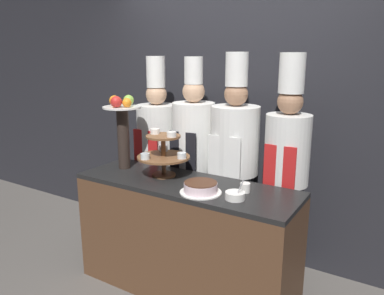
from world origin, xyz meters
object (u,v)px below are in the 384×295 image
fruit_pedestal (123,123)px  chef_right (286,165)px  tiered_stand (163,153)px  cake_round (201,188)px  serving_bowl_near (235,196)px  chef_center_right (234,159)px  cup_white (245,188)px  chef_left (157,149)px  chef_center_left (193,154)px

fruit_pedestal → chef_right: 1.36m
tiered_stand → cake_round: bearing=-21.5°
fruit_pedestal → chef_right: size_ratio=0.33×
serving_bowl_near → chef_center_right: size_ratio=0.08×
cup_white → serving_bowl_near: serving_bowl_near is taller
cup_white → chef_left: size_ratio=0.04×
cake_round → chef_left: 1.02m
fruit_pedestal → chef_left: 0.53m
tiered_stand → chef_right: 0.95m
cup_white → chef_right: chef_right is taller
chef_left → chef_center_left: bearing=-0.0°
fruit_pedestal → serving_bowl_near: (1.11, -0.16, -0.36)m
chef_center_right → fruit_pedestal: bearing=-152.1°
fruit_pedestal → serving_bowl_near: 1.17m
chef_center_right → cake_round: bearing=-86.8°
cake_round → chef_center_left: chef_center_left is taller
chef_left → cup_white: bearing=-21.7°
fruit_pedestal → cake_round: size_ratio=2.11×
cake_round → chef_center_left: 0.74m
serving_bowl_near → cake_round: bearing=-176.2°
tiered_stand → fruit_pedestal: 0.46m
tiered_stand → chef_right: bearing=27.1°
chef_left → chef_right: bearing=0.0°
chef_right → cup_white: bearing=-108.9°
cake_round → chef_left: bearing=143.7°
serving_bowl_near → chef_center_right: (-0.29, 0.59, 0.07)m
tiered_stand → chef_center_right: bearing=46.8°
tiered_stand → cup_white: 0.71m
cake_round → chef_center_right: chef_center_right is taller
tiered_stand → cup_white: tiered_stand is taller
tiered_stand → chef_center_right: chef_center_right is taller
tiered_stand → chef_left: chef_left is taller
serving_bowl_near → chef_left: chef_left is taller
cake_round → chef_right: (0.40, 0.61, 0.07)m
serving_bowl_near → chef_right: 0.61m
chef_center_right → chef_right: size_ratio=1.00×
tiered_stand → chef_left: (-0.39, 0.43, -0.12)m
cup_white → chef_right: (0.15, 0.43, 0.08)m
chef_left → serving_bowl_near: bearing=-28.6°
cake_round → serving_bowl_near: (0.25, 0.02, -0.01)m
tiered_stand → chef_left: bearing=131.7°
serving_bowl_near → chef_right: (0.15, 0.59, 0.08)m
cup_white → chef_center_right: (-0.29, 0.43, 0.06)m
chef_left → chef_center_right: bearing=-0.0°
fruit_pedestal → cake_round: (0.85, -0.17, -0.35)m
tiered_stand → fruit_pedestal: (-0.41, -0.00, 0.19)m
tiered_stand → chef_center_left: (0.01, 0.43, -0.10)m
fruit_pedestal → chef_left: (0.03, 0.43, -0.31)m
chef_center_left → chef_center_right: bearing=0.0°
tiered_stand → cup_white: size_ratio=5.85×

